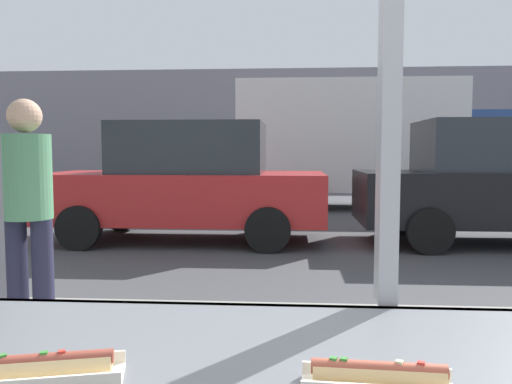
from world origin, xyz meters
TOP-DOWN VIEW (x-y plane):
  - ground_plane at (0.00, 8.00)m, footprint 60.00×60.00m
  - sidewalk_strip at (0.00, 1.60)m, footprint 16.00×2.80m
  - building_facade_far at (0.00, 20.10)m, footprint 28.00×1.20m
  - hotdog_tray_near at (-0.11, -0.44)m, footprint 0.26×0.10m
  - hotdog_tray_far at (-0.68, -0.45)m, footprint 0.29×0.16m
  - parked_car_red at (-1.89, 6.62)m, footprint 4.34×2.01m
  - parked_car_black at (2.98, 6.62)m, footprint 4.49×1.92m
  - box_truck at (1.80, 11.64)m, footprint 7.08×2.44m
  - pedestrian at (-2.00, 1.97)m, footprint 0.32×0.32m

SIDE VIEW (x-z plane):
  - ground_plane at x=0.00m, z-range 0.00..0.00m
  - sidewalk_strip at x=0.00m, z-range 0.00..0.11m
  - parked_car_red at x=-1.89m, z-range 0.00..1.84m
  - parked_car_black at x=2.98m, z-range 0.00..1.86m
  - hotdog_tray_far at x=-0.68m, z-range 0.99..1.05m
  - hotdog_tray_near at x=-0.11m, z-range 0.99..1.05m
  - pedestrian at x=-2.00m, z-range 0.23..1.86m
  - box_truck at x=1.80m, z-range 0.13..3.22m
  - building_facade_far at x=0.00m, z-range 0.00..4.74m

